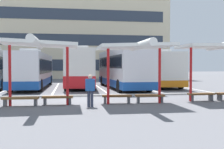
# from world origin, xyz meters

# --- Properties ---
(ground_plane) EXTENTS (160.00, 160.00, 0.00)m
(ground_plane) POSITION_xyz_m (0.00, 0.00, 0.00)
(ground_plane) COLOR slate
(terminal_building) EXTENTS (31.62, 13.10, 22.55)m
(terminal_building) POSITION_xyz_m (0.03, 33.43, 9.91)
(terminal_building) COLOR beige
(terminal_building) RESTS_ON ground
(coach_bus_1) EXTENTS (2.73, 11.85, 3.45)m
(coach_bus_1) POSITION_xyz_m (-4.02, 9.68, 1.60)
(coach_bus_1) COLOR silver
(coach_bus_1) RESTS_ON ground
(coach_bus_2) EXTENTS (3.10, 11.04, 3.78)m
(coach_bus_2) POSITION_xyz_m (0.29, 10.07, 1.74)
(coach_bus_2) COLOR silver
(coach_bus_2) RESTS_ON ground
(coach_bus_3) EXTENTS (3.02, 11.01, 3.75)m
(coach_bus_3) POSITION_xyz_m (3.93, 7.70, 1.78)
(coach_bus_3) COLOR silver
(coach_bus_3) RESTS_ON ground
(coach_bus_4) EXTENTS (3.53, 11.08, 3.54)m
(coach_bus_4) POSITION_xyz_m (7.92, 10.13, 1.67)
(coach_bus_4) COLOR silver
(coach_bus_4) RESTS_ON ground
(lane_stripe_1) EXTENTS (0.16, 14.00, 0.01)m
(lane_stripe_1) POSITION_xyz_m (-5.91, 9.02, 0.00)
(lane_stripe_1) COLOR white
(lane_stripe_1) RESTS_ON ground
(lane_stripe_2) EXTENTS (0.16, 14.00, 0.01)m
(lane_stripe_2) POSITION_xyz_m (-1.97, 9.02, 0.00)
(lane_stripe_2) COLOR white
(lane_stripe_2) RESTS_ON ground
(lane_stripe_3) EXTENTS (0.16, 14.00, 0.01)m
(lane_stripe_3) POSITION_xyz_m (1.97, 9.02, 0.00)
(lane_stripe_3) COLOR white
(lane_stripe_3) RESTS_ON ground
(lane_stripe_4) EXTENTS (0.16, 14.00, 0.01)m
(lane_stripe_4) POSITION_xyz_m (5.91, 9.02, 0.00)
(lane_stripe_4) COLOR white
(lane_stripe_4) RESTS_ON ground
(lane_stripe_5) EXTENTS (0.16, 14.00, 0.01)m
(lane_stripe_5) POSITION_xyz_m (9.86, 9.02, 0.00)
(lane_stripe_5) COLOR white
(lane_stripe_5) RESTS_ON ground
(waiting_shelter_1) EXTENTS (3.82, 4.51, 3.26)m
(waiting_shelter_1) POSITION_xyz_m (-2.30, -2.29, 3.01)
(waiting_shelter_1) COLOR red
(waiting_shelter_1) RESTS_ON ground
(bench_1) EXTENTS (1.80, 0.54, 0.45)m
(bench_1) POSITION_xyz_m (-3.20, -2.10, 0.34)
(bench_1) COLOR brown
(bench_1) RESTS_ON ground
(bench_2) EXTENTS (1.58, 0.50, 0.45)m
(bench_2) POSITION_xyz_m (-1.40, -1.94, 0.33)
(bench_2) COLOR brown
(bench_2) RESTS_ON ground
(waiting_shelter_2) EXTENTS (3.79, 4.73, 3.17)m
(waiting_shelter_2) POSITION_xyz_m (2.59, -2.41, 2.94)
(waiting_shelter_2) COLOR red
(waiting_shelter_2) RESTS_ON ground
(bench_3) EXTENTS (1.58, 0.53, 0.45)m
(bench_3) POSITION_xyz_m (1.69, -1.94, 0.33)
(bench_3) COLOR brown
(bench_3) RESTS_ON ground
(bench_4) EXTENTS (1.60, 0.54, 0.45)m
(bench_4) POSITION_xyz_m (3.49, -1.99, 0.33)
(bench_4) COLOR brown
(bench_4) RESTS_ON ground
(waiting_shelter_3) EXTENTS (4.15, 4.34, 3.27)m
(waiting_shelter_3) POSITION_xyz_m (7.52, -1.99, 3.03)
(waiting_shelter_3) COLOR red
(waiting_shelter_3) RESTS_ON ground
(bench_5) EXTENTS (1.53, 0.48, 0.45)m
(bench_5) POSITION_xyz_m (6.62, -1.67, 0.33)
(bench_5) COLOR brown
(bench_5) RESTS_ON ground
(platform_kerb) EXTENTS (44.00, 0.24, 0.12)m
(platform_kerb) POSITION_xyz_m (0.00, 1.62, 0.06)
(platform_kerb) COLOR #ADADA8
(platform_kerb) RESTS_ON ground
(waiting_passenger_0) EXTENTS (0.49, 0.31, 1.57)m
(waiting_passenger_0) POSITION_xyz_m (0.21, -2.88, 0.90)
(waiting_passenger_0) COLOR #33384C
(waiting_passenger_0) RESTS_ON ground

